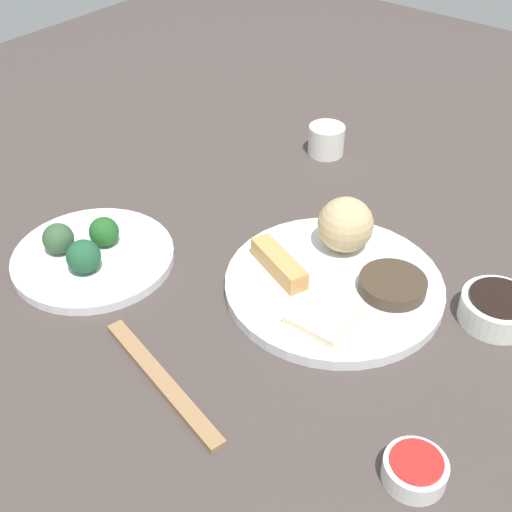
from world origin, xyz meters
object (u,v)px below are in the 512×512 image
(sauce_ramekin_sweet_and_sour, at_px, (415,470))
(chopsticks_pair, at_px, (162,381))
(main_plate, at_px, (334,285))
(broccoli_plate, at_px, (93,257))
(soy_sauce_bowl, at_px, (497,309))
(teacup, at_px, (326,140))

(sauce_ramekin_sweet_and_sour, distance_m, chopsticks_pair, 0.30)
(main_plate, height_order, broccoli_plate, main_plate)
(chopsticks_pair, bearing_deg, main_plate, -103.48)
(chopsticks_pair, bearing_deg, soy_sauce_bowl, -126.71)
(sauce_ramekin_sweet_and_sour, relative_size, teacup, 1.04)
(broccoli_plate, height_order, soy_sauce_bowl, soy_sauce_bowl)
(broccoli_plate, relative_size, soy_sauce_bowl, 2.42)
(soy_sauce_bowl, xyz_separation_m, sauce_ramekin_sweet_and_sour, (-0.03, 0.28, -0.01))
(main_plate, relative_size, sauce_ramekin_sweet_and_sour, 4.47)
(main_plate, height_order, soy_sauce_bowl, soy_sauce_bowl)
(soy_sauce_bowl, distance_m, teacup, 0.47)
(sauce_ramekin_sweet_and_sour, bearing_deg, chopsticks_pair, 13.82)
(soy_sauce_bowl, bearing_deg, main_plate, 22.76)
(broccoli_plate, bearing_deg, soy_sauce_bowl, -153.67)
(soy_sauce_bowl, height_order, sauce_ramekin_sweet_and_sour, soy_sauce_bowl)
(broccoli_plate, distance_m, chopsticks_pair, 0.26)
(soy_sauce_bowl, bearing_deg, chopsticks_pair, 53.29)
(main_plate, xyz_separation_m, broccoli_plate, (0.30, 0.16, -0.00))
(soy_sauce_bowl, relative_size, teacup, 1.49)
(broccoli_plate, distance_m, soy_sauce_bowl, 0.55)
(main_plate, relative_size, chopsticks_pair, 1.27)
(main_plate, relative_size, broccoli_plate, 1.29)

